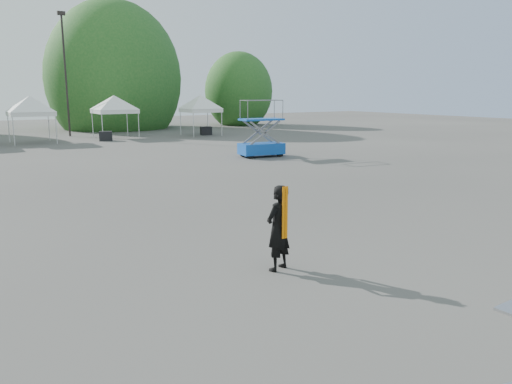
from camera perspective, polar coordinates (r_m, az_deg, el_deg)
ground at (r=12.97m, az=-3.53°, el=-4.84°), size 120.00×120.00×0.00m
light_pole_east at (r=43.90m, az=-20.98°, el=13.16°), size 0.60×0.25×9.80m
tree_mid_e at (r=52.14m, az=-15.91°, el=12.34°), size 5.12×5.12×7.79m
tree_far_e at (r=55.49m, az=-1.99°, el=11.42°), size 3.84×3.84×5.84m
tent_e at (r=38.95m, az=-24.46°, el=9.59°), size 4.13×4.13×3.88m
tent_f at (r=41.42m, az=-15.93°, el=10.21°), size 4.31×4.31×3.88m
tent_g at (r=42.24m, az=-6.37°, el=10.59°), size 3.91×3.91×3.88m
man at (r=10.20m, az=2.56°, el=-4.13°), size 0.76×0.63×1.78m
scissor_lift at (r=28.11m, az=0.62°, el=7.28°), size 2.57×1.50×3.16m
crate_mid at (r=39.04m, az=-16.79°, el=6.14°), size 1.09×0.97×0.71m
crate_east at (r=42.74m, az=-5.73°, el=6.98°), size 1.04×0.90×0.70m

